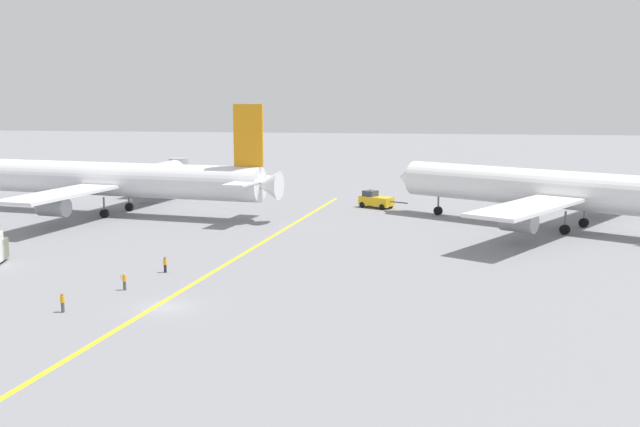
# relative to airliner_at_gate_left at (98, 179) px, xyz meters

# --- Properties ---
(ground_plane) EXTENTS (600.00, 600.00, 0.00)m
(ground_plane) POSITION_rel_airliner_at_gate_left_xyz_m (28.40, -47.24, -5.30)
(ground_plane) COLOR gray
(taxiway_stripe) EXTENTS (11.27, 119.56, 0.01)m
(taxiway_stripe) POSITION_rel_airliner_at_gate_left_xyz_m (28.41, -37.24, -5.30)
(taxiway_stripe) COLOR yellow
(taxiway_stripe) RESTS_ON ground
(airliner_at_gate_left) EXTENTS (60.14, 44.56, 16.76)m
(airliner_at_gate_left) POSITION_rel_airliner_at_gate_left_xyz_m (0.00, 0.00, 0.00)
(airliner_at_gate_left) COLOR silver
(airliner_at_gate_left) RESTS_ON ground
(airliner_being_pushed) EXTENTS (45.09, 43.96, 16.35)m
(airliner_being_pushed) POSITION_rel_airliner_at_gate_left_xyz_m (67.27, -2.80, -0.02)
(airliner_being_pushed) COLOR white
(airliner_being_pushed) RESTS_ON ground
(pushback_tug) EXTENTS (8.12, 5.46, 3.03)m
(pushback_tug) POSITION_rel_airliner_at_gate_left_xyz_m (41.55, 12.39, -4.02)
(pushback_tug) COLOR gold
(pushback_tug) RESTS_ON ground
(ground_crew_marshaller_foreground) EXTENTS (0.36, 0.36, 1.63)m
(ground_crew_marshaller_foreground) POSITION_rel_airliner_at_gate_left_xyz_m (23.91, -35.23, -4.46)
(ground_crew_marshaller_foreground) COLOR black
(ground_crew_marshaller_foreground) RESTS_ON ground
(ground_crew_wing_walker_right) EXTENTS (0.48, 0.36, 1.65)m
(ground_crew_wing_walker_right) POSITION_rel_airliner_at_gate_left_xyz_m (22.67, -42.43, -4.44)
(ground_crew_wing_walker_right) COLOR #4C4C51
(ground_crew_wing_walker_right) RESTS_ON ground
(ground_crew_ramp_agent_by_cones) EXTENTS (0.36, 0.50, 1.65)m
(ground_crew_ramp_agent_by_cones) POSITION_rel_airliner_at_gate_left_xyz_m (20.51, -49.98, -4.44)
(ground_crew_ramp_agent_by_cones) COLOR #4C4C51
(ground_crew_ramp_agent_by_cones) RESTS_ON ground
(jet_bridge) EXTENTS (4.85, 20.83, 5.68)m
(jet_bridge) POSITION_rel_airliner_at_gate_left_xyz_m (0.06, 27.18, -1.40)
(jet_bridge) COLOR #B7B7BC
(jet_bridge) RESTS_ON ground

